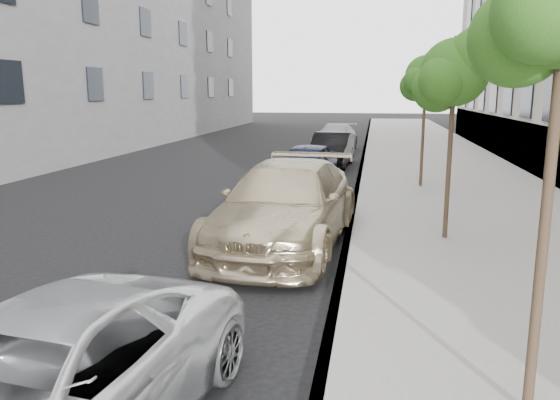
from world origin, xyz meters
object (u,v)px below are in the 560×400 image
(sedan_blue, at_px, (306,164))
(sedan_black, at_px, (331,150))
(minivan, at_px, (35,390))
(suv, at_px, (286,205))
(tree_far, at_px, (427,76))
(sedan_rear, at_px, (335,138))
(tree_mid, at_px, (456,72))

(sedan_blue, distance_m, sedan_black, 4.91)
(minivan, height_order, suv, suv)
(tree_far, xyz_separation_m, sedan_black, (-3.35, 5.24, -2.92))
(minivan, relative_size, sedan_rear, 0.97)
(minivan, xyz_separation_m, suv, (1.02, 7.11, 0.19))
(minivan, xyz_separation_m, sedan_rear, (0.72, 25.80, 0.05))
(tree_far, distance_m, sedan_blue, 4.84)
(tree_mid, bearing_deg, minivan, -119.27)
(suv, bearing_deg, tree_far, 69.60)
(tree_mid, distance_m, minivan, 9.35)
(tree_mid, distance_m, sedan_rear, 18.61)
(sedan_rear, bearing_deg, tree_far, -67.74)
(tree_mid, height_order, minivan, tree_mid)
(sedan_black, relative_size, sedan_rear, 0.89)
(sedan_rear, bearing_deg, tree_mid, -73.83)
(sedan_black, height_order, sedan_rear, sedan_black)
(tree_far, distance_m, minivan, 15.21)
(tree_mid, xyz_separation_m, sedan_rear, (-3.63, 18.03, -2.83))
(tree_far, distance_m, sedan_black, 6.88)
(sedan_blue, bearing_deg, minivan, -86.25)
(sedan_black, bearing_deg, tree_far, -53.91)
(sedan_black, xyz_separation_m, sedan_rear, (-0.28, 6.29, -0.01))
(tree_mid, distance_m, sedan_black, 12.54)
(tree_mid, height_order, sedan_rear, tree_mid)
(sedan_rear, bearing_deg, sedan_black, -82.68)
(tree_mid, distance_m, tree_far, 6.50)
(tree_mid, relative_size, sedan_black, 0.97)
(suv, height_order, sedan_rear, suv)
(sedan_blue, bearing_deg, suv, -80.35)
(tree_far, relative_size, sedan_blue, 1.03)
(minivan, xyz_separation_m, sedan_black, (1.00, 19.51, 0.06))
(suv, relative_size, sedan_rear, 1.20)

